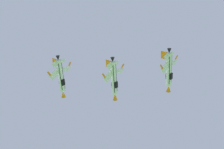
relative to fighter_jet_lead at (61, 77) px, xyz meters
The scene contains 3 objects.
fighter_jet_lead is the anchor object (origin of this frame).
fighter_jet_left_wing 18.82m from the fighter_jet_lead, 29.85° to the right, with size 10.11×14.41×7.59m.
fighter_jet_right_wing 37.25m from the fighter_jet_lead, 32.65° to the right, with size 10.14×14.41×7.73m.
Camera 1 is at (4.58, -1.70, 1.56)m, focal length 49.23 mm.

